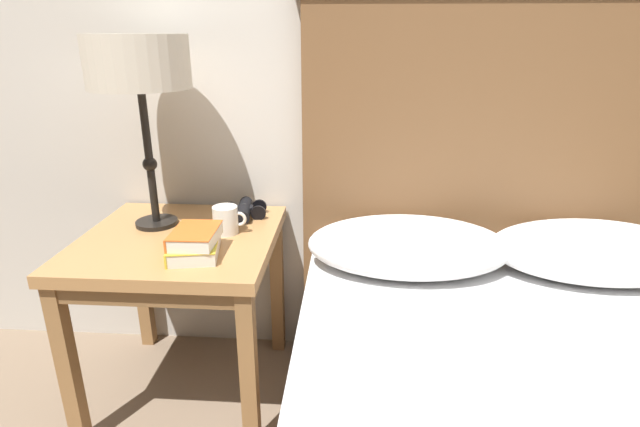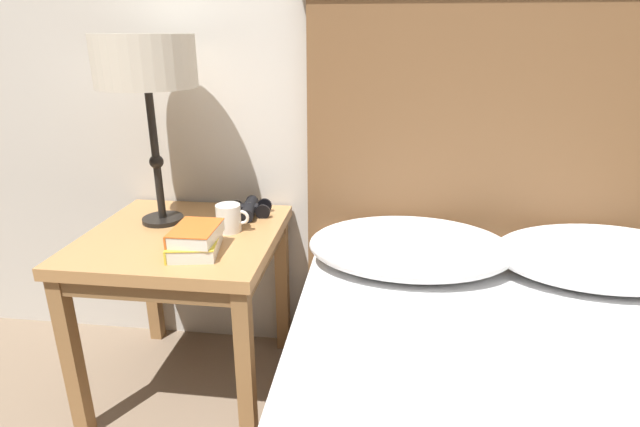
% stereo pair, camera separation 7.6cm
% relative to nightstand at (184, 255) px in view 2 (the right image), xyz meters
% --- Properties ---
extents(nightstand, '(0.58, 0.58, 0.56)m').
position_rel_nightstand_xyz_m(nightstand, '(0.00, 0.00, 0.00)').
color(nightstand, '#AD7A47').
rests_on(nightstand, ground_plane).
extents(table_lamp, '(0.30, 0.30, 0.57)m').
position_rel_nightstand_xyz_m(table_lamp, '(-0.10, 0.09, 0.56)').
color(table_lamp, black).
rests_on(table_lamp, nightstand).
extents(book_on_nightstand, '(0.16, 0.20, 0.04)m').
position_rel_nightstand_xyz_m(book_on_nightstand, '(0.09, -0.13, 0.09)').
color(book_on_nightstand, silver).
rests_on(book_on_nightstand, nightstand).
extents(book_stacked_on_top, '(0.12, 0.16, 0.04)m').
position_rel_nightstand_xyz_m(book_stacked_on_top, '(0.10, -0.13, 0.13)').
color(book_stacked_on_top, silver).
rests_on(book_stacked_on_top, book_on_nightstand).
extents(binoculars_pair, '(0.15, 0.16, 0.05)m').
position_rel_nightstand_xyz_m(binoculars_pair, '(0.17, 0.18, 0.10)').
color(binoculars_pair, black).
rests_on(binoculars_pair, nightstand).
extents(coffee_mug, '(0.10, 0.08, 0.08)m').
position_rel_nightstand_xyz_m(coffee_mug, '(0.14, 0.03, 0.12)').
color(coffee_mug, silver).
rests_on(coffee_mug, nightstand).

